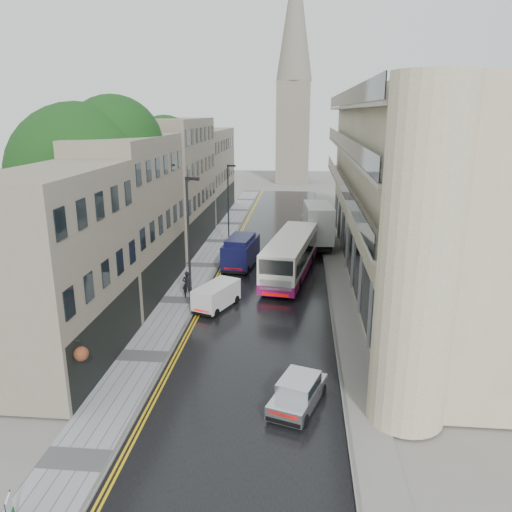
% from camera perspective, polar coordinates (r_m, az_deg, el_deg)
% --- Properties ---
extents(road, '(9.00, 85.00, 0.02)m').
position_cam_1_polar(road, '(42.17, 1.78, -1.38)').
color(road, black).
rests_on(road, ground).
extents(left_sidewalk, '(2.70, 85.00, 0.12)m').
position_cam_1_polar(left_sidewalk, '(42.88, -6.05, -1.09)').
color(left_sidewalk, gray).
rests_on(left_sidewalk, ground).
extents(right_sidewalk, '(1.80, 85.00, 0.12)m').
position_cam_1_polar(right_sidewalk, '(42.20, 9.12, -1.50)').
color(right_sidewalk, slate).
rests_on(right_sidewalk, ground).
extents(old_shop_row, '(4.50, 56.00, 12.00)m').
position_cam_1_polar(old_shop_row, '(44.75, -10.21, 7.28)').
color(old_shop_row, gray).
rests_on(old_shop_row, ground).
extents(modern_block, '(8.00, 40.00, 14.00)m').
position_cam_1_polar(modern_block, '(39.86, 16.80, 7.24)').
color(modern_block, beige).
rests_on(modern_block, ground).
extents(church_spire, '(6.40, 6.40, 40.00)m').
position_cam_1_polar(church_spire, '(94.94, 4.38, 20.52)').
color(church_spire, slate).
rests_on(church_spire, ground).
extents(tree_near, '(10.56, 10.56, 13.89)m').
position_cam_1_polar(tree_near, '(36.33, -19.11, 6.14)').
color(tree_near, black).
rests_on(tree_near, ground).
extents(tree_far, '(9.24, 9.24, 12.46)m').
position_cam_1_polar(tree_far, '(48.35, -12.47, 8.08)').
color(tree_far, black).
rests_on(tree_far, ground).
extents(cream_bus, '(4.42, 12.01, 3.20)m').
position_cam_1_polar(cream_bus, '(37.02, 1.21, -1.27)').
color(cream_bus, white).
rests_on(cream_bus, road).
extents(white_lorry, '(3.04, 8.25, 4.25)m').
position_cam_1_polar(white_lorry, '(46.96, 5.89, 3.07)').
color(white_lorry, silver).
rests_on(white_lorry, road).
extents(silver_hatchback, '(2.74, 4.06, 1.40)m').
position_cam_1_polar(silver_hatchback, '(22.25, 1.75, -16.46)').
color(silver_hatchback, '#B4B4B9').
rests_on(silver_hatchback, road).
extents(white_van, '(2.91, 4.12, 1.71)m').
position_cam_1_polar(white_van, '(32.86, -6.86, -5.07)').
color(white_van, silver).
rests_on(white_van, road).
extents(navy_van, '(2.78, 5.64, 2.77)m').
position_cam_1_polar(navy_van, '(40.70, -3.71, -0.00)').
color(navy_van, black).
rests_on(navy_van, road).
extents(pedestrian, '(0.76, 0.57, 1.90)m').
position_cam_1_polar(pedestrian, '(35.37, -7.87, -3.21)').
color(pedestrian, black).
rests_on(pedestrian, left_sidewalk).
extents(lamp_post_near, '(0.99, 0.58, 8.73)m').
position_cam_1_polar(lamp_post_near, '(32.07, -7.67, 1.15)').
color(lamp_post_near, black).
rests_on(lamp_post_near, left_sidewalk).
extents(lamp_post_far, '(0.89, 0.45, 7.72)m').
position_cam_1_polar(lamp_post_far, '(48.79, -3.19, 5.83)').
color(lamp_post_far, black).
rests_on(lamp_post_far, left_sidewalk).
extents(estate_sign, '(0.26, 0.61, 1.02)m').
position_cam_1_polar(estate_sign, '(19.22, -26.35, -24.75)').
color(estate_sign, white).
rests_on(estate_sign, left_sidewalk).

